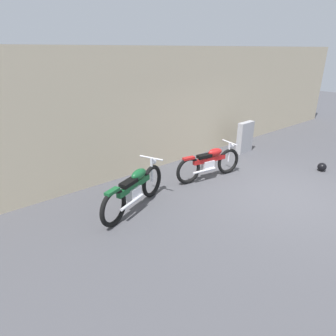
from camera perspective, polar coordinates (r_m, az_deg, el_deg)
ground_plane at (r=7.71m, az=21.40°, el=-4.95°), size 40.00×40.00×0.00m
building_wall at (r=9.27m, az=3.19°, el=12.12°), size 18.00×0.30×3.40m
stone_marker at (r=10.35m, az=14.78°, el=5.80°), size 0.70×0.23×1.05m
helmet at (r=9.65m, az=27.80°, el=0.19°), size 0.25×0.25×0.25m
motorcycle_red at (r=8.02m, az=8.15°, el=1.04°), size 2.08×0.62×0.94m
motorcycle_green at (r=6.43m, az=-6.48°, el=-4.13°), size 2.11×1.01×1.00m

